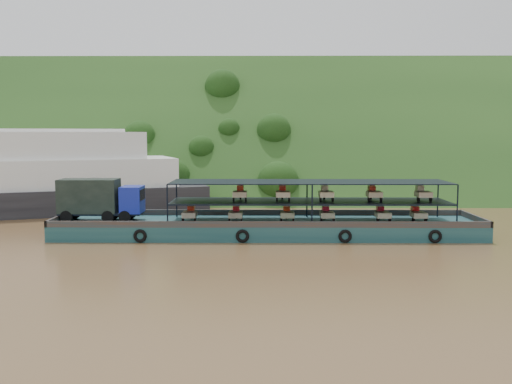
{
  "coord_description": "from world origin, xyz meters",
  "views": [
    {
      "loc": [
        -1.59,
        -48.64,
        8.52
      ],
      "look_at": [
        -2.0,
        3.0,
        3.2
      ],
      "focal_mm": 40.0,
      "sensor_mm": 36.0,
      "label": 1
    }
  ],
  "objects": [
    {
      "name": "cargo_barge",
      "position": [
        -2.36,
        -1.32,
        1.16
      ],
      "size": [
        35.0,
        7.18,
        4.72
      ],
      "color": "#133E45",
      "rests_on": "ground"
    },
    {
      "name": "ground",
      "position": [
        0.0,
        0.0,
        0.0
      ],
      "size": [
        160.0,
        160.0,
        0.0
      ],
      "primitive_type": "plane",
      "color": "brown",
      "rests_on": "ground"
    },
    {
      "name": "hillside",
      "position": [
        0.0,
        36.0,
        0.0
      ],
      "size": [
        140.0,
        39.6,
        39.6
      ],
      "primitive_type": "cube",
      "rotation": [
        0.79,
        0.0,
        0.0
      ],
      "color": "#1C3D16",
      "rests_on": "ground"
    }
  ]
}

